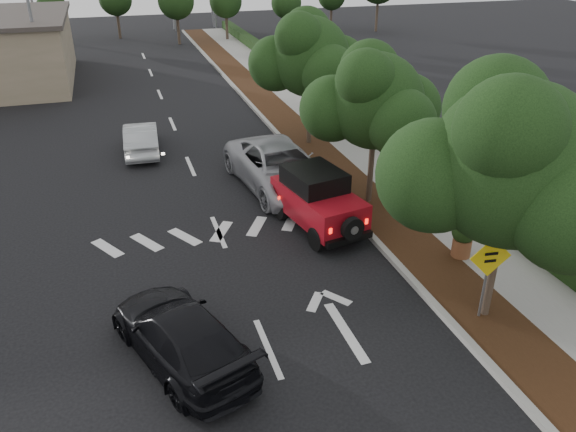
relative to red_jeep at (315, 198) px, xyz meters
name	(u,v)px	position (x,y,z in m)	size (l,w,h in m)	color
ground	(268,348)	(-3.17, -5.46, -1.01)	(120.00, 120.00, 0.00)	black
curb	(295,153)	(1.43, 6.54, -0.93)	(0.20, 70.00, 0.15)	#9E9B93
planting_strip	(316,151)	(2.43, 6.54, -0.95)	(1.80, 70.00, 0.12)	black
sidewalk	(355,146)	(4.33, 6.54, -0.95)	(2.00, 70.00, 0.12)	gray
hedge	(384,136)	(5.73, 6.54, -0.61)	(0.80, 70.00, 0.80)	black
transmission_tower	(195,29)	(2.83, 42.54, -1.01)	(7.00, 4.00, 28.00)	slate
street_tree_near	(484,317)	(2.43, -5.96, -1.01)	(3.80, 3.80, 5.92)	black
street_tree_mid	(368,203)	(2.43, 1.04, -1.01)	(3.20, 3.20, 5.32)	black
street_tree_far	(309,145)	(2.43, 7.54, -1.01)	(3.40, 3.40, 5.62)	black
light_pole_a	(46,95)	(-9.67, 20.54, -1.01)	(2.00, 0.22, 9.00)	slate
light_pole_b	(43,57)	(-10.67, 32.54, -1.01)	(2.00, 0.22, 9.00)	slate
red_jeep	(315,198)	(0.00, 0.00, 0.00)	(2.34, 4.03, 1.98)	black
silver_suv_ahead	(280,168)	(-0.21, 3.30, -0.17)	(2.78, 6.03, 1.68)	#A1A2A9
black_suv_oncoming	(181,335)	(-5.12, -5.20, -0.34)	(1.88, 4.63, 1.34)	black
silver_sedan_oncoming	(141,138)	(-4.92, 8.82, -0.34)	(1.41, 4.04, 1.33)	#AAADB1
speed_hump_sign	(488,267)	(2.23, -6.02, 0.57)	(1.07, 0.15, 2.28)	slate
terracotta_planter	(463,235)	(3.43, -3.31, -0.18)	(0.71, 0.71, 1.23)	brown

